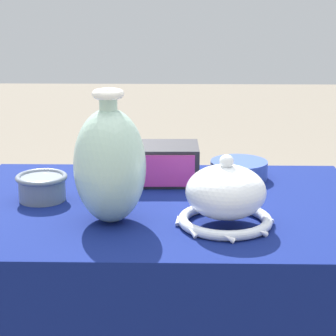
{
  "coord_description": "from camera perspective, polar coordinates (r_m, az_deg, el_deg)",
  "views": [
    {
      "loc": [
        0.04,
        -1.44,
        1.3
      ],
      "look_at": [
        0.01,
        -0.09,
        0.91
      ],
      "focal_mm": 70.0,
      "sensor_mm": 36.0,
      "label": 1
    }
  ],
  "objects": [
    {
      "name": "cup_wide_slate",
      "position": [
        1.57,
        -10.92,
        -1.57
      ],
      "size": [
        0.12,
        0.12,
        0.06
      ],
      "color": "slate",
      "rests_on": "display_table"
    },
    {
      "name": "mosaic_tile_box",
      "position": [
        1.68,
        -0.25,
        0.39
      ],
      "size": [
        0.17,
        0.14,
        0.1
      ],
      "rotation": [
        0.0,
        0.0,
        0.02
      ],
      "color": "#232328",
      "rests_on": "display_table"
    },
    {
      "name": "display_table",
      "position": [
        1.55,
        -0.41,
        -6.98
      ],
      "size": [
        0.94,
        0.66,
        0.8
      ],
      "color": "brown",
      "rests_on": "ground_plane"
    },
    {
      "name": "cup_wide_teal",
      "position": [
        1.56,
        -5.36,
        -1.29
      ],
      "size": [
        0.1,
        0.1,
        0.07
      ],
      "color": "teal",
      "rests_on": "display_table"
    },
    {
      "name": "vase_tall_bulbous",
      "position": [
        1.38,
        -5.09,
        0.3
      ],
      "size": [
        0.15,
        0.15,
        0.29
      ],
      "color": "#A8CCB7",
      "rests_on": "display_table"
    },
    {
      "name": "pot_squat_cobalt",
      "position": [
        1.72,
        6.19,
        -0.14
      ],
      "size": [
        0.15,
        0.15,
        0.05
      ],
      "primitive_type": "cylinder",
      "color": "#3851A8",
      "rests_on": "display_table"
    },
    {
      "name": "vase_dome_bell",
      "position": [
        1.38,
        5.04,
        -2.6
      ],
      "size": [
        0.21,
        0.21,
        0.16
      ],
      "color": "white",
      "rests_on": "display_table"
    }
  ]
}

